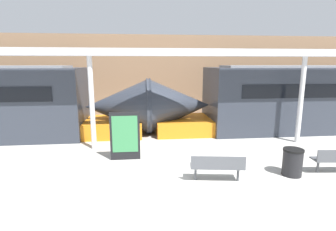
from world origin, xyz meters
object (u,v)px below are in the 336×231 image
bench_near (217,165)px  support_column_far (301,101)px  poster_board (125,136)px  train_left (315,99)px  trash_bin (292,162)px  support_column_near (92,104)px

bench_near → support_column_far: support_column_far is taller
poster_board → support_column_far: bearing=10.5°
train_left → support_column_far: (-2.19, -2.18, 0.28)m
bench_near → trash_bin: trash_bin is taller
support_column_far → support_column_near: bearing=180.0°
train_left → poster_board: 10.01m
trash_bin → support_column_near: (-6.31, 3.17, 1.37)m
trash_bin → poster_board: 5.36m
support_column_far → train_left: bearing=44.8°
bench_near → trash_bin: 2.36m
support_column_near → poster_board: bearing=-45.9°
bench_near → support_column_far: (4.49, 3.36, 1.30)m
train_left → trash_bin: (-4.33, -5.35, -1.09)m
poster_board → trash_bin: bearing=-20.1°
train_left → poster_board: bearing=-159.4°
bench_near → poster_board: 3.37m
support_column_near → trash_bin: bearing=-26.7°
train_left → bench_near: train_left is taller
support_column_far → poster_board: bearing=-169.5°
trash_bin → support_column_far: support_column_far is taller
bench_near → support_column_near: 5.35m
train_left → support_column_far: support_column_far is taller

